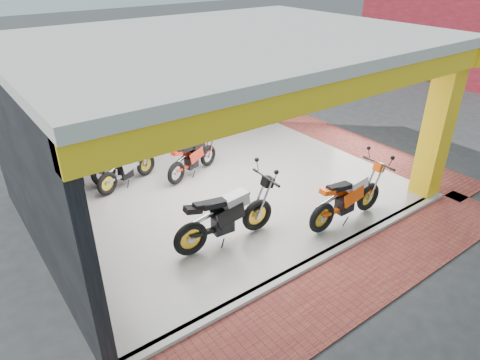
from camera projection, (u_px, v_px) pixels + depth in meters
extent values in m
plane|color=#2D2D30|center=(284.00, 235.00, 8.79)|extent=(80.00, 80.00, 0.00)
cube|color=beige|center=(228.00, 194.00, 10.18)|extent=(8.00, 6.00, 0.10)
cube|color=beige|center=(226.00, 40.00, 8.50)|extent=(8.40, 6.40, 0.20)
cube|color=black|center=(161.00, 94.00, 11.56)|extent=(8.20, 0.20, 3.50)
cube|color=black|center=(29.00, 180.00, 7.21)|extent=(0.20, 6.20, 3.50)
cube|color=yellow|center=(438.00, 126.00, 9.40)|extent=(0.50, 0.50, 3.50)
cube|color=yellow|center=(339.00, 89.00, 6.52)|extent=(8.40, 0.30, 0.40)
cube|color=yellow|center=(356.00, 35.00, 10.74)|extent=(0.30, 6.40, 0.40)
cube|color=beige|center=(321.00, 258.00, 8.04)|extent=(8.00, 0.20, 0.10)
cube|color=#974031|center=(353.00, 283.00, 7.51)|extent=(9.00, 1.40, 0.03)
cube|color=#974031|center=(360.00, 147.00, 12.72)|extent=(1.40, 7.00, 0.03)
cube|color=#3F1E14|center=(442.00, 58.00, 18.28)|extent=(0.06, 1.00, 2.20)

